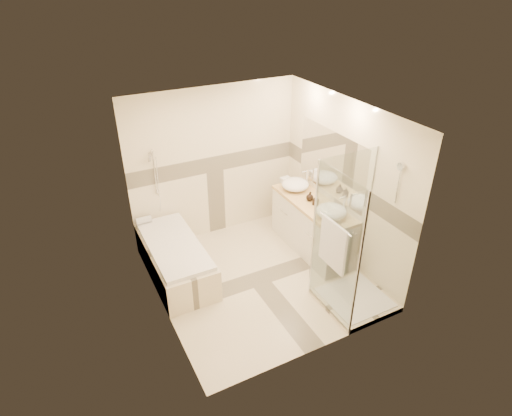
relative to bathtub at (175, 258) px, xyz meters
name	(u,v)px	position (x,y,z in m)	size (l,w,h in m)	color
room	(261,203)	(1.08, -0.64, 0.95)	(2.82, 3.02, 2.52)	beige
bathtub	(175,258)	(0.00, 0.00, 0.00)	(0.75, 1.70, 0.56)	beige
vanity	(312,226)	(2.15, -0.35, 0.12)	(0.58, 1.62, 0.85)	white
shower_enclosure	(348,272)	(1.86, -1.62, 0.20)	(0.96, 0.93, 2.04)	beige
vessel_sink_near	(295,184)	(2.13, 0.16, 0.63)	(0.44, 0.44, 0.18)	white
vessel_sink_far	(331,211)	(2.13, -0.81, 0.63)	(0.45, 0.45, 0.18)	white
faucet_near	(307,177)	(2.35, 0.16, 0.72)	(0.12, 0.03, 0.30)	silver
faucet_far	(344,203)	(2.35, -0.81, 0.71)	(0.12, 0.03, 0.29)	silver
amenity_bottle_a	(316,200)	(2.13, -0.42, 0.62)	(0.07, 0.07, 0.15)	black
amenity_bottle_b	(310,196)	(2.13, -0.27, 0.62)	(0.12, 0.12, 0.15)	black
folded_towels	(288,182)	(2.13, 0.37, 0.59)	(0.17, 0.28, 0.09)	silver
rolled_towel	(144,220)	(-0.23, 0.73, 0.31)	(0.11, 0.11, 0.24)	silver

